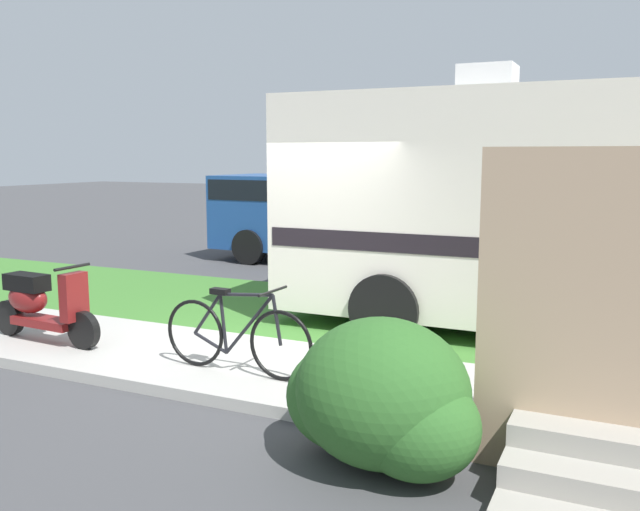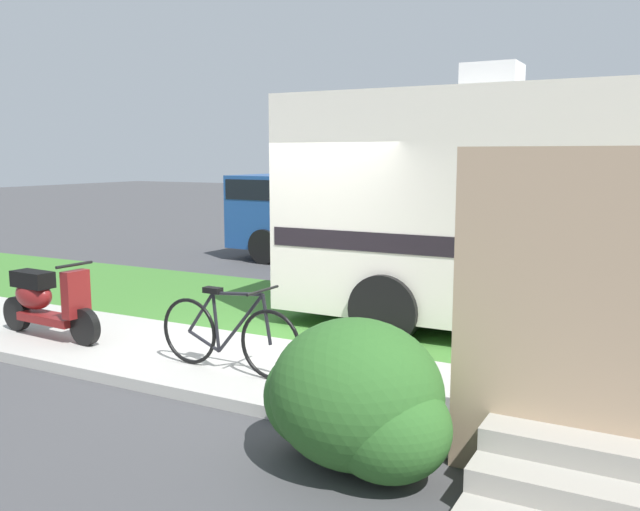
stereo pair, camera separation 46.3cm
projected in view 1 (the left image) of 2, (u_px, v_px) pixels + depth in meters
name	position (u px, v px, depth m)	size (l,w,h in m)	color
ground_plane	(290.00, 344.00, 8.44)	(80.00, 80.00, 0.00)	#424244
sidewalk	(239.00, 367.00, 7.35)	(24.00, 2.00, 0.12)	#ADAAA3
grass_strip	(338.00, 316.00, 9.78)	(24.00, 3.40, 0.08)	#3D752D
motorhome_rv	(580.00, 205.00, 8.41)	(7.31, 2.73, 3.63)	silver
scooter	(40.00, 304.00, 8.10)	(1.74, 0.50, 0.97)	black
bicycle	(236.00, 335.00, 6.90)	(1.77, 0.52, 0.91)	black
pickup_truck_near	(314.00, 216.00, 14.87)	(5.80, 2.40, 1.90)	#1E478C
porch_steps	(622.00, 356.00, 4.66)	(2.00, 1.26, 2.40)	#9E998E
bush_by_porch	(380.00, 400.00, 5.05)	(1.58, 1.19, 1.12)	#2D6026
bottle_green	(625.00, 423.00, 5.39)	(0.07, 0.07, 0.24)	#19722D
bottle_spare	(582.00, 407.00, 5.67)	(0.07, 0.07, 0.30)	#B2B2B7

